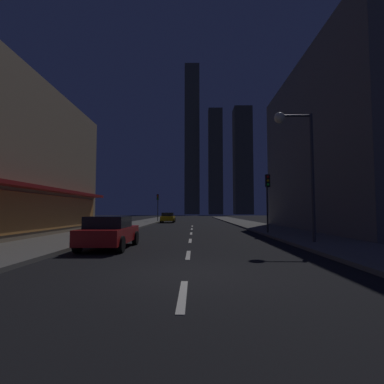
{
  "coord_description": "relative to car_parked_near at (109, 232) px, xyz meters",
  "views": [
    {
      "loc": [
        0.24,
        -7.83,
        1.69
      ],
      "look_at": [
        0.0,
        20.82,
        3.6
      ],
      "focal_mm": 26.68,
      "sensor_mm": 36.0,
      "label": 1
    }
  ],
  "objects": [
    {
      "name": "ground_plane",
      "position": [
        3.6,
        26.92,
        -0.79
      ],
      "size": [
        78.0,
        136.0,
        0.1
      ],
      "primitive_type": "cube",
      "color": "black"
    },
    {
      "name": "sidewalk_right",
      "position": [
        10.6,
        26.92,
        -0.67
      ],
      "size": [
        4.0,
        76.0,
        0.15
      ],
      "primitive_type": "cube",
      "color": "#605E59",
      "rests_on": "ground"
    },
    {
      "name": "sidewalk_left",
      "position": [
        -3.4,
        26.92,
        -0.67
      ],
      "size": [
        4.0,
        76.0,
        0.15
      ],
      "primitive_type": "cube",
      "color": "#605E59",
      "rests_on": "ground"
    },
    {
      "name": "lane_marking_center",
      "position": [
        3.6,
        5.92,
        -0.73
      ],
      "size": [
        0.16,
        28.2,
        0.01
      ],
      "color": "silver",
      "rests_on": "ground"
    },
    {
      "name": "building_apartment_right",
      "position": [
        18.1,
        10.92,
        6.36
      ],
      "size": [
        11.0,
        20.0,
        14.21
      ],
      "primitive_type": "cube",
      "color": "slate",
      "rests_on": "ground"
    },
    {
      "name": "skyscraper_distant_tall",
      "position": [
        2.72,
        128.75,
        37.01
      ],
      "size": [
        7.34,
        8.32,
        75.5
      ],
      "primitive_type": "cube",
      "color": "brown",
      "rests_on": "ground"
    },
    {
      "name": "skyscraper_distant_mid",
      "position": [
        13.96,
        122.53,
        24.64
      ],
      "size": [
        6.62,
        6.02,
        50.76
      ],
      "primitive_type": "cube",
      "color": "#4A4738",
      "rests_on": "ground"
    },
    {
      "name": "skyscraper_distant_short",
      "position": [
        27.54,
        125.49,
        25.47
      ],
      "size": [
        8.63,
        8.78,
        52.42
      ],
      "primitive_type": "cube",
      "color": "#494536",
      "rests_on": "ground"
    },
    {
      "name": "car_parked_near",
      "position": [
        0.0,
        0.0,
        0.0
      ],
      "size": [
        1.98,
        4.24,
        1.45
      ],
      "color": "#B21919",
      "rests_on": "ground"
    },
    {
      "name": "car_parked_far",
      "position": [
        0.0,
        28.54,
        0.0
      ],
      "size": [
        1.98,
        4.24,
        1.45
      ],
      "color": "gold",
      "rests_on": "ground"
    },
    {
      "name": "fire_hydrant_far_left",
      "position": [
        -2.3,
        11.7,
        -0.29
      ],
      "size": [
        0.42,
        0.3,
        0.65
      ],
      "color": "gold",
      "rests_on": "sidewalk_left"
    },
    {
      "name": "traffic_light_near_right",
      "position": [
        9.1,
        7.55,
        2.45
      ],
      "size": [
        0.32,
        0.48,
        4.2
      ],
      "color": "#2D2D2D",
      "rests_on": "sidewalk_right"
    },
    {
      "name": "traffic_light_far_left",
      "position": [
        -1.9,
        31.66,
        2.45
      ],
      "size": [
        0.32,
        0.48,
        4.2
      ],
      "color": "#2D2D2D",
      "rests_on": "sidewalk_left"
    },
    {
      "name": "street_lamp_right",
      "position": [
        8.98,
        1.42,
        4.33
      ],
      "size": [
        1.96,
        0.56,
        6.58
      ],
      "color": "#38383D",
      "rests_on": "sidewalk_right"
    }
  ]
}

